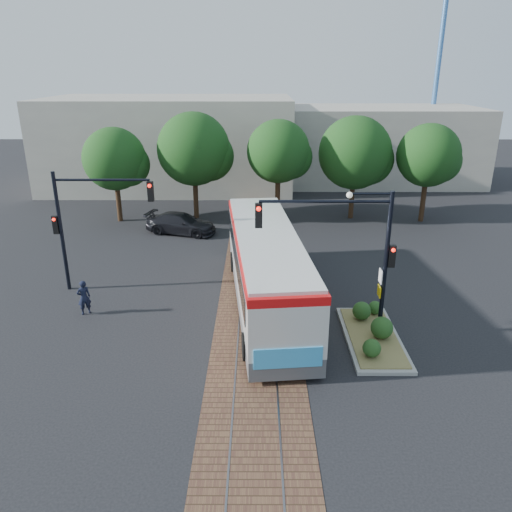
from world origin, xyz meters
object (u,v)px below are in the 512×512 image
at_px(officer, 84,297).
at_px(city_bus, 266,265).
at_px(signal_pole_left, 82,216).
at_px(traffic_island, 373,331).
at_px(signal_pole_main, 356,243).
at_px(parked_car, 181,223).

bearing_deg(officer, city_bus, 156.36).
xyz_separation_m(signal_pole_left, officer, (0.59, -2.72, -3.05)).
height_order(traffic_island, signal_pole_main, signal_pole_main).
relative_size(city_bus, signal_pole_left, 2.24).
bearing_deg(signal_pole_main, traffic_island, -5.36).
bearing_deg(officer, traffic_island, 138.79).
bearing_deg(traffic_island, signal_pole_left, 159.64).
bearing_deg(parked_car, traffic_island, -129.06).
bearing_deg(city_bus, signal_pole_left, 164.09).
height_order(traffic_island, officer, officer).
height_order(traffic_island, signal_pole_left, signal_pole_left).
bearing_deg(signal_pole_main, officer, 169.84).
height_order(signal_pole_left, officer, signal_pole_left).
bearing_deg(officer, parked_car, -134.20).
relative_size(city_bus, traffic_island, 2.58).
bearing_deg(traffic_island, officer, 170.20).
height_order(city_bus, officer, city_bus).
bearing_deg(parked_car, city_bus, -136.91).
bearing_deg(signal_pole_left, traffic_island, -20.36).
bearing_deg(city_bus, parked_car, 111.86).
height_order(traffic_island, parked_car, parked_car).
bearing_deg(parked_car, signal_pole_main, -131.59).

